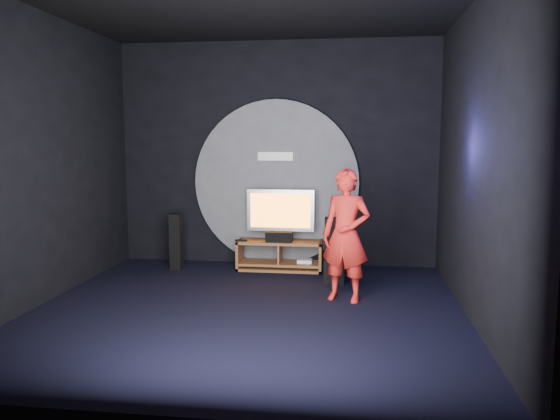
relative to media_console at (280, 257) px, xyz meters
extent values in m
plane|color=black|center=(-0.12, -2.05, -0.20)|extent=(5.00, 5.00, 0.00)
cube|color=black|center=(-0.12, 0.45, 1.55)|extent=(5.00, 0.04, 3.50)
cube|color=black|center=(-0.12, -4.55, 1.55)|extent=(5.00, 0.04, 3.50)
cube|color=black|center=(-2.62, -2.05, 1.55)|extent=(0.04, 5.00, 3.50)
cube|color=black|center=(2.38, -2.05, 1.55)|extent=(0.04, 5.00, 3.50)
cylinder|color=#515156|center=(-0.12, 0.39, 1.10)|extent=(2.60, 0.08, 2.60)
cube|color=white|center=(-0.12, 0.34, 1.52)|extent=(0.55, 0.03, 0.13)
cube|color=brown|center=(-0.01, 0.00, 0.23)|extent=(1.29, 0.45, 0.04)
cube|color=brown|center=(-0.01, 0.00, -0.10)|extent=(1.25, 0.42, 0.04)
cube|color=brown|center=(-0.63, 0.00, 0.03)|extent=(0.04, 0.45, 0.45)
cube|color=brown|center=(0.62, 0.00, 0.03)|extent=(0.04, 0.45, 0.45)
cube|color=brown|center=(-0.01, 0.00, 0.07)|extent=(0.03, 0.40, 0.29)
cube|color=brown|center=(-0.01, 0.00, -0.18)|extent=(1.29, 0.45, 0.04)
cube|color=white|center=(0.37, 0.00, -0.05)|extent=(0.22, 0.16, 0.05)
cube|color=#A8A8AF|center=(-0.01, 0.07, 0.27)|extent=(0.36, 0.22, 0.04)
cylinder|color=#A8A8AF|center=(-0.01, 0.07, 0.34)|extent=(0.07, 0.07, 0.10)
cube|color=#A8A8AF|center=(-0.01, 0.07, 0.71)|extent=(1.03, 0.06, 0.64)
cube|color=orange|center=(-0.01, 0.04, 0.71)|extent=(0.91, 0.01, 0.52)
cube|color=black|center=(-0.01, -0.09, 0.33)|extent=(0.40, 0.15, 0.15)
cube|color=black|center=(-0.59, -0.12, 0.27)|extent=(0.18, 0.05, 0.02)
cube|color=black|center=(-1.59, -0.16, 0.23)|extent=(0.17, 0.19, 0.86)
cube|color=black|center=(0.77, -0.25, 0.23)|extent=(0.17, 0.19, 0.86)
cube|color=black|center=(0.84, -0.65, -0.04)|extent=(0.28, 0.28, 0.31)
imported|color=red|center=(1.00, -1.49, 0.62)|extent=(0.68, 0.55, 1.63)
camera|label=1|loc=(1.08, -8.10, 1.77)|focal=35.00mm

